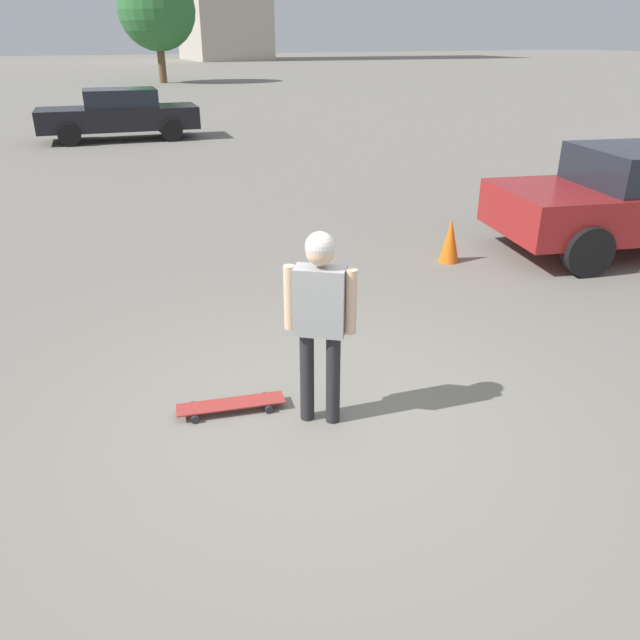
{
  "coord_description": "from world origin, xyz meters",
  "views": [
    {
      "loc": [
        4.17,
        -1.84,
        3.04
      ],
      "look_at": [
        0.0,
        0.0,
        0.95
      ],
      "focal_mm": 35.0,
      "sensor_mm": 36.0,
      "label": 1
    }
  ],
  "objects_px": {
    "skateboard": "(231,404)",
    "traffic_cone": "(450,241)",
    "person": "(320,308)",
    "car_parked_far": "(119,114)",
    "car_parked_near": "(636,198)"
  },
  "relations": [
    {
      "from": "car_parked_far",
      "to": "traffic_cone",
      "type": "height_order",
      "value": "car_parked_far"
    },
    {
      "from": "skateboard",
      "to": "traffic_cone",
      "type": "relative_size",
      "value": 1.51
    },
    {
      "from": "car_parked_far",
      "to": "traffic_cone",
      "type": "distance_m",
      "value": 14.2
    },
    {
      "from": "person",
      "to": "skateboard",
      "type": "height_order",
      "value": "person"
    },
    {
      "from": "car_parked_near",
      "to": "car_parked_far",
      "type": "bearing_deg",
      "value": -56.6
    },
    {
      "from": "car_parked_far",
      "to": "car_parked_near",
      "type": "bearing_deg",
      "value": 115.74
    },
    {
      "from": "car_parked_far",
      "to": "traffic_cone",
      "type": "bearing_deg",
      "value": 105.91
    },
    {
      "from": "person",
      "to": "traffic_cone",
      "type": "xyz_separation_m",
      "value": [
        -3.01,
        3.39,
        -0.73
      ]
    },
    {
      "from": "skateboard",
      "to": "traffic_cone",
      "type": "height_order",
      "value": "traffic_cone"
    },
    {
      "from": "car_parked_near",
      "to": "traffic_cone",
      "type": "distance_m",
      "value": 2.95
    },
    {
      "from": "person",
      "to": "car_parked_near",
      "type": "distance_m",
      "value": 6.67
    },
    {
      "from": "person",
      "to": "skateboard",
      "type": "xyz_separation_m",
      "value": [
        -0.43,
        -0.67,
        -0.98
      ]
    },
    {
      "from": "car_parked_near",
      "to": "person",
      "type": "bearing_deg",
      "value": 33.2
    },
    {
      "from": "car_parked_far",
      "to": "skateboard",
      "type": "bearing_deg",
      "value": 90.19
    },
    {
      "from": "car_parked_near",
      "to": "car_parked_far",
      "type": "height_order",
      "value": "car_parked_near"
    }
  ]
}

